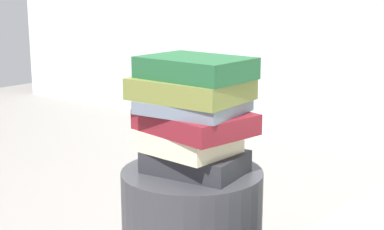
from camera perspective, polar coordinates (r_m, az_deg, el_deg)
The scene contains 6 objects.
book_charcoal at distance 1.51m, azimuth 0.42°, elevation -4.57°, with size 0.24×0.17×0.06m, color #28282D.
book_cream at distance 1.50m, azimuth -0.53°, elevation -2.57°, with size 0.23×0.18×0.05m, color beige.
book_maroon at distance 1.48m, azimuth 0.22°, elevation -0.70°, with size 0.27×0.21×0.05m, color maroon.
book_slate at distance 1.47m, azimuth 0.14°, elevation 0.89°, with size 0.24×0.20×0.03m, color slate.
book_olive at distance 1.47m, azimuth -0.24°, elevation 2.60°, with size 0.27×0.21×0.05m, color olive.
book_forest at distance 1.46m, azimuth 0.41°, elevation 4.68°, with size 0.26×0.19×0.05m, color #1E512D.
Camera 1 is at (0.92, -1.12, 0.98)m, focal length 54.25 mm.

